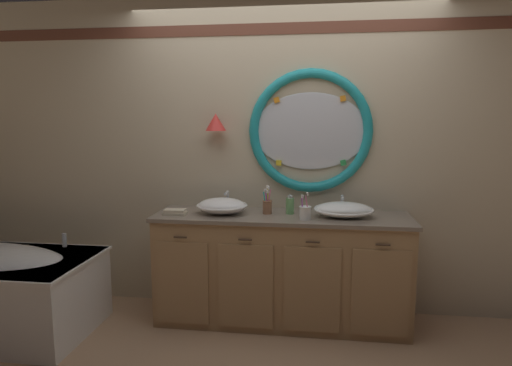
{
  "coord_description": "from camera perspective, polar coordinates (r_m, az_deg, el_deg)",
  "views": [
    {
      "loc": [
        0.28,
        -3.09,
        1.61
      ],
      "look_at": [
        -0.17,
        0.25,
        1.12
      ],
      "focal_mm": 31.0,
      "sensor_mm": 36.0,
      "label": 1
    }
  ],
  "objects": [
    {
      "name": "vanity_counter",
      "position": [
        3.58,
        3.29,
        -10.9
      ],
      "size": [
        1.99,
        0.59,
        0.87
      ],
      "color": "tan",
      "rests_on": "ground_plane"
    },
    {
      "name": "toothbrush_holder_right",
      "position": [
        3.3,
        6.36,
        -3.77
      ],
      "size": [
        0.09,
        0.09,
        0.21
      ],
      "color": "white",
      "rests_on": "vanity_counter"
    },
    {
      "name": "faucet_set_left",
      "position": [
        3.7,
        -3.7,
        -2.38
      ],
      "size": [
        0.21,
        0.12,
        0.15
      ],
      "color": "silver",
      "rests_on": "vanity_counter"
    },
    {
      "name": "ground_plane",
      "position": [
        3.5,
        2.39,
        -19.14
      ],
      "size": [
        14.0,
        14.0,
        0.0
      ],
      "primitive_type": "plane",
      "color": "tan"
    },
    {
      "name": "sink_basin_left",
      "position": [
        3.49,
        -4.41,
        -2.95
      ],
      "size": [
        0.4,
        0.4,
        0.13
      ],
      "color": "white",
      "rests_on": "vanity_counter"
    },
    {
      "name": "toothbrush_holder_left",
      "position": [
        3.48,
        1.47,
        -2.95
      ],
      "size": [
        0.08,
        0.08,
        0.22
      ],
      "color": "#996647",
      "rests_on": "vanity_counter"
    },
    {
      "name": "sink_basin_right",
      "position": [
        3.42,
        11.23,
        -3.39
      ],
      "size": [
        0.45,
        0.45,
        0.12
      ],
      "color": "white",
      "rests_on": "vanity_counter"
    },
    {
      "name": "back_wall_assembly",
      "position": [
        3.7,
        3.58,
        3.73
      ],
      "size": [
        6.4,
        0.26,
        2.6
      ],
      "color": "beige",
      "rests_on": "ground_plane"
    },
    {
      "name": "soap_dispenser",
      "position": [
        3.48,
        4.41,
        -2.89
      ],
      "size": [
        0.06,
        0.07,
        0.16
      ],
      "color": "#6BAD66",
      "rests_on": "vanity_counter"
    },
    {
      "name": "faucet_set_right",
      "position": [
        3.63,
        11.03,
        -2.78
      ],
      "size": [
        0.22,
        0.13,
        0.13
      ],
      "color": "silver",
      "rests_on": "vanity_counter"
    },
    {
      "name": "folded_hand_towel",
      "position": [
        3.5,
        -10.41,
        -3.72
      ],
      "size": [
        0.17,
        0.11,
        0.04
      ],
      "color": "beige",
      "rests_on": "vanity_counter"
    }
  ]
}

